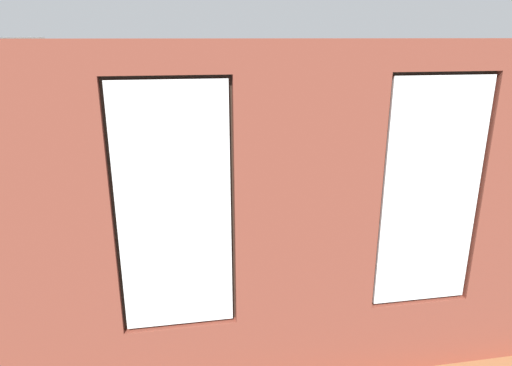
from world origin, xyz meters
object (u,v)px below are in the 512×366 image
at_px(media_console, 55,230).
at_px(potted_plant_between_couches, 402,249).
at_px(couch_by_window, 283,309).
at_px(coffee_table, 247,220).
at_px(cup_ceramic, 217,219).
at_px(table_plant_small, 255,211).
at_px(tv_flatscreen, 50,191).
at_px(couch_left, 412,217).
at_px(remote_black, 247,216).
at_px(potted_plant_beside_window_right, 136,291).
at_px(potted_plant_corner_near_left, 367,172).
at_px(potted_plant_near_tv, 77,218).
at_px(papasan_chair, 223,184).
at_px(remote_silver, 272,211).
at_px(potted_plant_foreground_right, 91,179).

bearing_deg(media_console, potted_plant_between_couches, 148.31).
xyz_separation_m(couch_by_window, media_console, (2.91, -2.67, -0.04)).
bearing_deg(coffee_table, cup_ceramic, 14.76).
relative_size(table_plant_small, tv_flatscreen, 0.26).
height_order(couch_left, remote_black, couch_left).
bearing_deg(couch_by_window, table_plant_small, -92.14).
bearing_deg(coffee_table, couch_by_window, 90.86).
bearing_deg(potted_plant_beside_window_right, table_plant_small, -124.12).
bearing_deg(tv_flatscreen, potted_plant_beside_window_right, 117.21).
height_order(media_console, potted_plant_between_couches, potted_plant_between_couches).
distance_m(coffee_table, potted_plant_corner_near_left, 3.42).
bearing_deg(cup_ceramic, potted_plant_near_tv, 15.03).
bearing_deg(potted_plant_beside_window_right, couch_by_window, -176.13).
distance_m(couch_left, papasan_chair, 3.41).
bearing_deg(remote_silver, coffee_table, -66.24).
height_order(remote_black, potted_plant_near_tv, potted_plant_near_tv).
height_order(table_plant_small, potted_plant_corner_near_left, potted_plant_corner_near_left).
distance_m(couch_by_window, potted_plant_corner_near_left, 5.11).
bearing_deg(media_console, potted_plant_beside_window_right, 117.23).
bearing_deg(potted_plant_between_couches, couch_by_window, 2.56).
distance_m(remote_black, potted_plant_beside_window_right, 2.85).
bearing_deg(coffee_table, couch_left, 175.97).
distance_m(tv_flatscreen, potted_plant_between_couches, 4.98).
bearing_deg(papasan_chair, couch_left, 146.28).
bearing_deg(media_console, remote_silver, 176.60).
xyz_separation_m(couch_by_window, couch_left, (-2.61, -2.15, -0.00)).
bearing_deg(coffee_table, potted_plant_near_tv, 14.97).
height_order(cup_ceramic, potted_plant_between_couches, potted_plant_between_couches).
bearing_deg(remote_silver, media_console, -88.18).
height_order(couch_by_window, potted_plant_near_tv, potted_plant_near_tv).
distance_m(table_plant_small, media_console, 3.04).
height_order(table_plant_small, remote_black, table_plant_small).
height_order(remote_silver, remote_black, same).
distance_m(tv_flatscreen, potted_plant_near_tv, 1.11).
distance_m(table_plant_small, potted_plant_beside_window_right, 2.79).
xyz_separation_m(potted_plant_beside_window_right, potted_plant_foreground_right, (1.13, -4.33, -0.16)).
xyz_separation_m(couch_left, cup_ceramic, (3.12, -0.06, 0.17)).
height_order(coffee_table, media_console, media_console).
distance_m(table_plant_small, papasan_chair, 1.86).
distance_m(remote_black, potted_plant_near_tv, 2.43).
xyz_separation_m(coffee_table, tv_flatscreen, (2.87, -0.34, 0.53)).
bearing_deg(couch_by_window, remote_black, -89.14).
distance_m(potted_plant_between_couches, potted_plant_beside_window_right, 2.81).
height_order(coffee_table, potted_plant_between_couches, potted_plant_between_couches).
bearing_deg(potted_plant_beside_window_right, potted_plant_corner_near_left, -133.98).
height_order(couch_by_window, potted_plant_beside_window_right, potted_plant_beside_window_right).
distance_m(couch_left, potted_plant_near_tv, 5.02).
bearing_deg(potted_plant_foreground_right, tv_flatscreen, 79.30).
bearing_deg(couch_by_window, media_console, -42.58).
bearing_deg(papasan_chair, remote_silver, 111.59).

